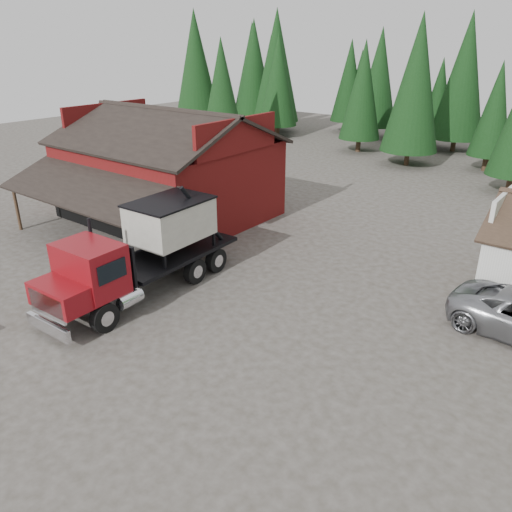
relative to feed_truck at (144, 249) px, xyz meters
The scene contains 6 objects.
ground 4.36m from the feed_truck, 21.72° to the right, with size 120.00×120.00×0.00m, color #403B32.
red_barn 11.36m from the feed_truck, 131.41° to the left, with size 12.80×13.63×7.18m.
conifer_backdrop 40.82m from the feed_truck, 85.08° to the left, with size 76.00×16.00×16.00m, color black, non-canonical shape.
near_pine_a 32.68m from the feed_truck, 124.82° to the left, with size 4.40×4.40×11.40m.
near_pine_d 33.02m from the feed_truck, 90.89° to the left, with size 5.28×5.28×13.40m.
feed_truck is the anchor object (origin of this frame).
Camera 1 is at (13.59, -12.23, 11.10)m, focal length 35.00 mm.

